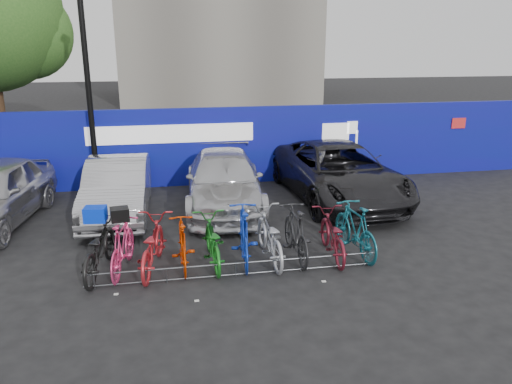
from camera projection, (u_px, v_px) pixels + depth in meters
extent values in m
plane|color=black|center=(231.00, 264.00, 10.12)|extent=(100.00, 100.00, 0.00)
cube|color=navy|center=(205.00, 147.00, 15.42)|extent=(22.00, 0.15, 2.40)
cube|color=white|center=(171.00, 134.00, 15.02)|extent=(5.00, 0.02, 0.55)
cube|color=white|center=(336.00, 132.00, 15.96)|extent=(1.20, 0.02, 0.90)
cube|color=red|center=(459.00, 123.00, 16.66)|extent=(0.50, 0.02, 0.35)
sphere|color=#2B5B1C|center=(26.00, 33.00, 17.47)|extent=(3.20, 3.20, 3.20)
cylinder|color=black|center=(89.00, 91.00, 13.78)|extent=(0.16, 0.16, 6.00)
cylinder|color=#595B60|center=(236.00, 263.00, 9.48)|extent=(5.60, 0.03, 0.03)
cylinder|color=#595B60|center=(236.00, 274.00, 9.54)|extent=(5.60, 0.03, 0.03)
cylinder|color=#595B60|center=(94.00, 282.00, 9.07)|extent=(0.03, 0.03, 0.28)
cylinder|color=#595B60|center=(167.00, 276.00, 9.29)|extent=(0.03, 0.03, 0.28)
cylinder|color=#595B60|center=(236.00, 270.00, 9.52)|extent=(0.03, 0.03, 0.28)
cylinder|color=#595B60|center=(301.00, 265.00, 9.74)|extent=(0.03, 0.03, 0.28)
cylinder|color=#595B60|center=(364.00, 260.00, 9.97)|extent=(0.03, 0.03, 0.28)
imported|color=#A3A3A8|center=(118.00, 188.00, 12.80)|extent=(1.60, 4.40, 1.44)
imported|color=silver|center=(224.00, 180.00, 13.48)|extent=(2.40, 5.09, 1.43)
imported|color=black|center=(338.00, 172.00, 14.05)|extent=(2.86, 5.78, 1.58)
imported|color=black|center=(99.00, 248.00, 9.56)|extent=(1.02, 2.12, 1.07)
imported|color=#F23677|center=(122.00, 246.00, 9.64)|extent=(0.79, 1.82, 1.06)
imported|color=red|center=(152.00, 245.00, 9.71)|extent=(1.02, 2.07, 1.04)
imported|color=#D33502|center=(183.00, 244.00, 9.84)|extent=(0.49, 1.66, 1.00)
imported|color=#18771D|center=(212.00, 241.00, 9.98)|extent=(0.71, 1.89, 0.98)
imported|color=#1233B4|center=(244.00, 235.00, 10.07)|extent=(0.73, 1.98, 1.16)
imported|color=#A9ABB1|center=(269.00, 236.00, 10.16)|extent=(0.77, 2.02, 1.05)
imported|color=#242426|center=(296.00, 233.00, 10.23)|extent=(0.54, 1.87, 1.12)
imported|color=maroon|center=(332.00, 235.00, 10.30)|extent=(0.78, 1.90, 0.98)
imported|color=#146070|center=(355.00, 229.00, 10.42)|extent=(0.72, 1.91, 1.12)
cube|color=#042AD4|center=(95.00, 214.00, 9.37)|extent=(0.43, 0.34, 0.29)
cube|color=black|center=(120.00, 214.00, 9.45)|extent=(0.38, 0.35, 0.25)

